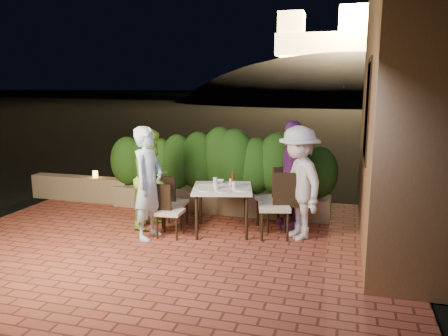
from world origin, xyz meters
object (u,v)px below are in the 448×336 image
at_px(chair_left_front, 170,211).
at_px(diner_white, 298,183).
at_px(diner_purple, 292,174).
at_px(chair_right_back, 274,198).
at_px(parapet_lamp, 95,174).
at_px(beer_bottle, 233,179).
at_px(bowl, 219,181).
at_px(chair_right_front, 274,205).
at_px(diner_blue, 148,183).
at_px(diner_green, 152,179).
at_px(chair_left_back, 175,202).
at_px(dining_table, 222,210).

xyz_separation_m(chair_left_front, diner_white, (1.94, 0.50, 0.46)).
bearing_deg(diner_white, diner_purple, 162.55).
relative_size(chair_right_back, parapet_lamp, 7.41).
height_order(diner_white, parapet_lamp, diner_white).
xyz_separation_m(beer_bottle, chair_left_front, (-0.89, -0.50, -0.47)).
xyz_separation_m(bowl, chair_right_front, (1.01, -0.33, -0.25)).
xyz_separation_m(diner_blue, parapet_lamp, (-2.03, 1.72, -0.31)).
distance_m(diner_blue, diner_green, 0.58).
relative_size(diner_blue, diner_green, 1.06).
bearing_deg(bowl, diner_blue, -134.44).
bearing_deg(diner_blue, chair_right_front, -68.85).
relative_size(beer_bottle, diner_white, 0.16).
xyz_separation_m(chair_left_front, chair_left_back, (-0.12, 0.49, 0.01)).
xyz_separation_m(bowl, diner_green, (-1.06, -0.34, 0.06)).
height_order(dining_table, chair_left_back, chair_left_back).
relative_size(chair_left_back, parapet_lamp, 6.19).
bearing_deg(chair_right_front, bowl, -32.43).
distance_m(beer_bottle, diner_purple, 1.03).
relative_size(chair_left_front, diner_green, 0.51).
relative_size(bowl, chair_left_back, 0.22).
xyz_separation_m(dining_table, bowl, (-0.15, 0.31, 0.40)).
xyz_separation_m(chair_right_front, parapet_lamp, (-3.91, 1.15, 0.05)).
bearing_deg(chair_left_front, beer_bottle, 26.99).
bearing_deg(chair_left_back, diner_white, -3.91).
bearing_deg(diner_green, bowl, -63.35).
bearing_deg(bowl, chair_left_front, -127.42).
height_order(beer_bottle, diner_white, diner_white).
bearing_deg(chair_right_front, dining_table, -15.59).
bearing_deg(chair_right_front, chair_right_back, -93.75).
distance_m(bowl, chair_left_front, 1.01).
bearing_deg(bowl, diner_purple, 12.76).
bearing_deg(parapet_lamp, beer_bottle, -18.48).
relative_size(chair_left_back, diner_blue, 0.49).
relative_size(diner_purple, parapet_lamp, 12.96).
distance_m(chair_left_back, diner_purple, 2.03).
bearing_deg(diner_blue, beer_bottle, -57.24).
xyz_separation_m(diner_purple, parapet_lamp, (-4.11, 0.55, -0.34)).
bearing_deg(chair_right_back, parapet_lamp, -47.05).
relative_size(chair_right_back, diner_blue, 0.59).
distance_m(bowl, diner_white, 1.40).
bearing_deg(bowl, dining_table, -63.55).
xyz_separation_m(bowl, chair_left_back, (-0.70, -0.27, -0.34)).
bearing_deg(diner_green, chair_right_back, -68.08).
bearing_deg(chair_left_back, diner_purple, 11.68).
height_order(diner_green, diner_purple, diner_purple).
relative_size(chair_right_back, diner_green, 0.63).
relative_size(chair_right_front, diner_purple, 0.57).
xyz_separation_m(chair_left_front, chair_right_front, (1.59, 0.43, 0.10)).
bearing_deg(diner_blue, dining_table, -56.03).
bearing_deg(beer_bottle, parapet_lamp, 161.52).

